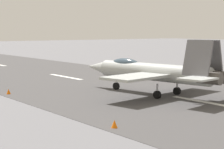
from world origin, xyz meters
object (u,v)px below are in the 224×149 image
object	(u,v)px
fighter_jet	(154,71)
crew_person	(156,71)
marker_cone_mid	(9,92)
marker_cone_near	(114,124)

from	to	relation	value
fighter_jet	crew_person	world-z (taller)	fighter_jet
fighter_jet	marker_cone_mid	distance (m)	14.57
fighter_jet	marker_cone_mid	world-z (taller)	fighter_jet
crew_person	marker_cone_near	distance (m)	28.99
crew_person	marker_cone_near	bearing A→B (deg)	131.44
crew_person	marker_cone_mid	bearing A→B (deg)	94.70
marker_cone_mid	fighter_jet	bearing A→B (deg)	-128.19
fighter_jet	marker_cone_mid	size ratio (longest dim) A/B	32.16
crew_person	marker_cone_mid	xyz separation A→B (m)	(-1.79, 21.73, -0.59)
fighter_jet	marker_cone_near	size ratio (longest dim) A/B	32.16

